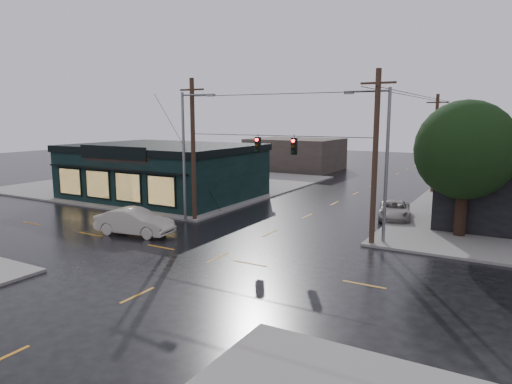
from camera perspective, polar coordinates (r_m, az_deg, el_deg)
The scene contains 15 objects.
ground_plane at distance 24.84m, azimuth -4.80°, elevation -8.19°, with size 160.00×160.00×0.00m, color black.
sidewalk_nw at distance 52.29m, azimuth -10.46°, elevation 1.09°, with size 28.00×28.00×0.15m, color gray.
pizza_shop at distance 43.44m, azimuth -11.50°, elevation 2.69°, with size 16.30×12.34×4.90m.
corner_tree at distance 30.65m, azimuth 24.69°, elevation 4.77°, with size 6.07×6.07×8.39m.
utility_pole_nw at distance 33.62m, azimuth -7.66°, elevation -3.56°, with size 2.00×0.32×10.15m, color #362118, non-canonical shape.
utility_pole_ne at distance 27.91m, azimuth 14.22°, elevation -6.47°, with size 2.00×0.32×10.15m, color #362118, non-canonical shape.
utility_pole_far_a at distance 48.56m, azimuth 21.11°, elevation -0.11°, with size 2.00×0.32×9.65m, color #362118, non-canonical shape.
utility_pole_far_b at distance 68.24m, azimuth 23.71°, elevation 2.30°, with size 2.00×0.32×9.15m, color #362118, non-canonical shape.
utility_pole_far_c at distance 88.06m, azimuth 25.15°, elevation 3.63°, with size 2.00×0.32×9.15m, color #362118, non-canonical shape.
span_signal_assembly at distance 29.27m, azimuth 2.47°, elevation 5.88°, with size 13.00×0.48×1.23m.
streetlight_nw at distance 33.26m, azimuth -8.80°, elevation -3.73°, with size 5.40×0.30×9.15m, color slate, non-canonical shape.
streetlight_ne at distance 28.45m, azimuth 15.58°, elevation -6.23°, with size 5.40×0.30×9.15m, color slate, non-canonical shape.
bg_building_west at distance 65.73m, azimuth 4.95°, elevation 4.75°, with size 12.00×10.00×4.40m, color #3A2E2A.
sedan_cream at distance 30.28m, azimuth -14.94°, elevation -3.62°, with size 1.78×5.10×1.68m, color #B4AC9E.
suv_silver at distance 35.26m, azimuth 16.92°, elevation -2.18°, with size 2.20×4.76×1.32m, color #A19E95.
Camera 1 is at (13.50, -19.46, 7.50)m, focal length 32.00 mm.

